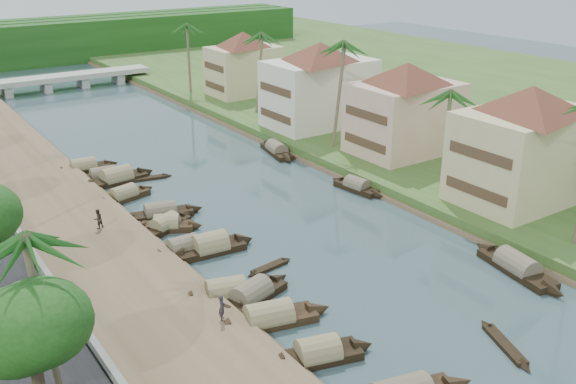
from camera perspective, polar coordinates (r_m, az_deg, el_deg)
ground at (r=50.19m, az=4.53°, el=-5.67°), size 220.00×220.00×0.00m
left_bank at (r=60.28m, az=-19.93°, el=-1.73°), size 10.00×180.00×0.80m
right_bank at (r=75.57m, az=6.39°, el=4.25°), size 16.00×180.00×1.20m
retaining_wall at (r=59.21m, az=-23.94°, el=-1.75°), size 0.40×180.00×1.10m
far_right_fill at (r=102.86m, az=22.46°, el=7.38°), size 60.00×220.00×1.15m
treeline at (r=138.79m, az=-22.68°, el=12.10°), size 120.00×14.00×8.00m
bridge at (r=112.27m, az=-19.29°, el=9.48°), size 28.00×4.00×2.40m
building_near at (r=59.74m, az=20.40°, el=4.13°), size 14.85×14.85×10.20m
building_mid at (r=70.50m, az=10.37°, el=7.44°), size 14.11×14.11×9.70m
building_far at (r=80.14m, az=2.82°, el=9.63°), size 15.59×15.59×10.20m
building_distant at (r=97.14m, az=-3.94°, el=11.40°), size 12.62×12.62×9.20m
sampan_1 at (r=38.49m, az=2.68°, el=-14.21°), size 7.39×3.46×2.16m
sampan_2 at (r=41.58m, az=-1.70°, el=-11.18°), size 8.85×3.67×2.28m
sampan_3 at (r=44.00m, az=-3.28°, el=-9.21°), size 8.07×4.01×2.15m
sampan_4 at (r=44.44m, az=-5.53°, el=-8.95°), size 7.88×3.79×2.20m
sampan_5 at (r=50.75m, az=-6.93°, el=-4.91°), size 7.79×2.55×2.42m
sampan_6 at (r=50.87m, az=-9.30°, el=-4.99°), size 6.65×1.81×2.01m
sampan_7 at (r=55.08m, az=-10.88°, el=-2.97°), size 6.98×4.14×1.91m
sampan_8 at (r=55.11m, az=-10.71°, el=-2.94°), size 6.03×4.33×1.94m
sampan_9 at (r=57.63m, az=-11.27°, el=-1.86°), size 7.99×3.08×2.01m
sampan_10 at (r=62.24m, az=-14.40°, el=-0.34°), size 7.15×3.25×1.97m
sampan_11 at (r=66.94m, az=-14.99°, el=1.16°), size 8.67×2.79×2.42m
sampan_12 at (r=68.23m, az=-16.07°, el=1.42°), size 7.55×1.99×1.83m
sampan_13 at (r=71.19m, az=-17.68°, el=2.08°), size 7.57×2.10×2.07m
sampan_14 at (r=50.39m, az=19.67°, el=-6.32°), size 3.29×9.41×2.24m
sampan_15 at (r=62.92m, az=6.14°, el=0.47°), size 2.33×6.99×1.89m
sampan_16 at (r=73.52m, az=-1.00°, el=3.73°), size 3.27×8.70×2.10m
canoe_0 at (r=41.84m, az=18.69°, el=-12.76°), size 2.75×5.55×0.75m
canoe_1 at (r=48.14m, az=-1.67°, el=-6.73°), size 4.37×1.30×0.70m
canoe_2 at (r=67.08m, az=-12.49°, el=1.15°), size 5.49×1.80×0.79m
palm_1 at (r=60.47m, az=14.18°, el=8.36°), size 3.20×3.20×10.32m
palm_2 at (r=70.17m, az=4.44°, el=12.78°), size 3.20×3.20×12.91m
palm_3 at (r=85.58m, az=-2.80°, el=13.64°), size 3.20×3.20×11.75m
palm_4 at (r=31.67m, az=-21.63°, el=-3.97°), size 3.20×3.20×10.41m
palm_7 at (r=98.99m, az=-8.97°, el=14.31°), size 3.20×3.20×11.46m
tree_1 at (r=32.51m, az=-22.03°, el=-11.10°), size 4.95×4.95×6.92m
tree_6 at (r=85.03m, az=4.60°, el=10.03°), size 4.35×4.35×6.71m
person_near at (r=40.52m, az=-5.90°, el=-10.17°), size 0.68×0.76×1.73m
person_far at (r=54.64m, az=-16.54°, el=-2.30°), size 0.99×0.89×1.67m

